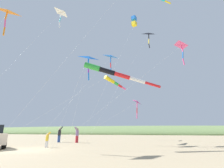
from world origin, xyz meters
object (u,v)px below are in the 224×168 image
Objects in this scene: kite_delta_long_streamer_right at (149,34)px; kite_delta_yellow_midlevel at (61,12)px; kite_windsock_blue_topmost at (113,82)px; person_child_grey_jacket at (47,139)px; kite_delta_long_streamer_left at (89,58)px; kite_delta_checkered_midright at (137,102)px; kite_delta_magenta_far_left at (7,11)px; person_adult_flyer at (77,134)px; kite_delta_teal_far_right at (111,57)px; person_child_green_jacket at (59,134)px; kite_box_rainbow_low_near at (134,21)px; kite_windsock_purple_drifting at (111,73)px; kite_delta_small_distant at (181,45)px.

kite_delta_yellow_midlevel is (11.35, -12.28, -1.97)m from kite_delta_long_streamer_right.
kite_windsock_blue_topmost is 0.64× the size of kite_delta_yellow_midlevel.
person_child_grey_jacket is 0.12× the size of kite_delta_long_streamer_left.
kite_delta_magenta_far_left reaches higher than kite_delta_checkered_midright.
kite_delta_yellow_midlevel is (0.14, -4.48, 7.58)m from kite_delta_long_streamer_left.
person_adult_flyer is at bearing -44.68° from kite_delta_checkered_midright.
person_child_grey_jacket is at bearing -42.00° from kite_delta_teal_far_right.
kite_delta_magenta_far_left is at bearing -43.73° from kite_windsock_blue_topmost.
kite_delta_long_streamer_right is at bearing 132.74° from kite_delta_yellow_midlevel.
person_child_grey_jacket is at bearing -1.33° from person_adult_flyer.
person_adult_flyer is 2.42m from person_child_green_jacket.
kite_windsock_purple_drifting is at bearing -14.03° from kite_box_rainbow_low_near.
kite_delta_yellow_midlevel reaches higher than kite_delta_teal_far_right.
kite_windsock_purple_drifting is 0.47× the size of kite_box_rainbow_low_near.
kite_delta_yellow_midlevel is at bearing -70.17° from kite_box_rainbow_low_near.
kite_delta_small_distant is at bearing 92.00° from kite_delta_long_streamer_left.
kite_delta_long_streamer_left reaches higher than person_child_green_jacket.
kite_delta_long_streamer_right is 1.13× the size of kite_box_rainbow_low_near.
kite_windsock_purple_drifting is 0.71× the size of kite_delta_small_distant.
person_child_green_jacket is 0.14× the size of kite_delta_magenta_far_left.
kite_box_rainbow_low_near is at bearing -119.85° from kite_delta_small_distant.
kite_delta_small_distant reaches higher than person_child_green_jacket.
person_child_green_jacket reaches higher than person_child_grey_jacket.
kite_delta_teal_far_right is at bearing -165.68° from kite_windsock_purple_drifting.
kite_delta_magenta_far_left reaches higher than kite_delta_teal_far_right.
kite_windsock_purple_drifting is (14.85, -4.02, -13.12)m from kite_delta_long_streamer_right.
person_adult_flyer is 7.83m from kite_windsock_blue_topmost.
kite_delta_magenta_far_left is (8.14, -2.10, 11.70)m from person_child_green_jacket.
kite_box_rainbow_low_near reaches higher than person_adult_flyer.
person_child_green_jacket is (-0.14, -2.41, 0.03)m from person_adult_flyer.
kite_delta_long_streamer_right is 23.62m from kite_delta_magenta_far_left.
kite_delta_long_streamer_left is 16.67m from kite_delta_long_streamer_right.
kite_windsock_purple_drifting is at bearing 95.82° from person_child_grey_jacket.
kite_delta_teal_far_right is (1.76, 0.15, 2.76)m from kite_windsock_blue_topmost.
kite_delta_magenta_far_left is at bearing -38.09° from kite_delta_long_streamer_right.
kite_windsock_blue_topmost is at bearing -175.14° from kite_delta_teal_far_right.
kite_delta_long_streamer_left reaches higher than kite_delta_checkered_midright.
person_child_green_jacket is 0.18× the size of kite_delta_long_streamer_left.
person_child_green_jacket is 24.06m from kite_delta_long_streamer_right.
kite_delta_long_streamer_right is (-15.41, 9.56, 18.92)m from person_child_grey_jacket.
person_adult_flyer is 0.16× the size of kite_windsock_blue_topmost.
person_adult_flyer is 16.97m from kite_delta_yellow_midlevel.
kite_delta_checkered_midright is 10.73m from kite_delta_long_streamer_left.
person_child_grey_jacket is at bearing 21.59° from person_child_green_jacket.
kite_windsock_blue_topmost is at bearing 136.27° from kite_delta_magenta_far_left.
person_child_green_jacket is 6.21m from person_child_grey_jacket.
person_child_grey_jacket is 10.49m from kite_windsock_blue_topmost.
kite_delta_checkered_midright is at bearing 173.32° from kite_windsock_purple_drifting.
person_child_grey_jacket is 13.02m from kite_delta_magenta_far_left.
person_child_green_jacket is at bearing -82.08° from kite_windsock_blue_topmost.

